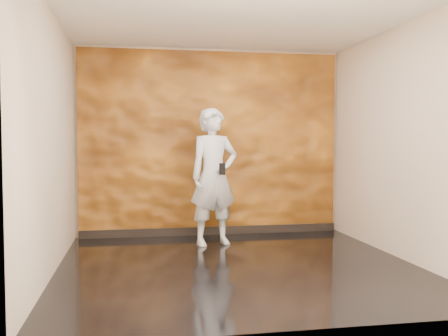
% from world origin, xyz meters
% --- Properties ---
extents(room, '(4.02, 4.02, 2.81)m').
position_xyz_m(room, '(0.00, 0.00, 1.40)').
color(room, black).
rests_on(room, ground).
extents(feature_wall, '(3.90, 0.06, 2.75)m').
position_xyz_m(feature_wall, '(0.00, 1.96, 1.38)').
color(feature_wall, orange).
rests_on(feature_wall, ground).
extents(baseboard, '(3.90, 0.04, 0.12)m').
position_xyz_m(baseboard, '(0.00, 1.92, 0.06)').
color(baseboard, black).
rests_on(baseboard, ground).
extents(man, '(0.77, 0.61, 1.86)m').
position_xyz_m(man, '(-0.08, 1.19, 0.93)').
color(man, '#A8ADB7').
rests_on(man, ground).
extents(phone, '(0.08, 0.04, 0.15)m').
position_xyz_m(phone, '(-0.01, 0.93, 1.05)').
color(phone, black).
rests_on(phone, man).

